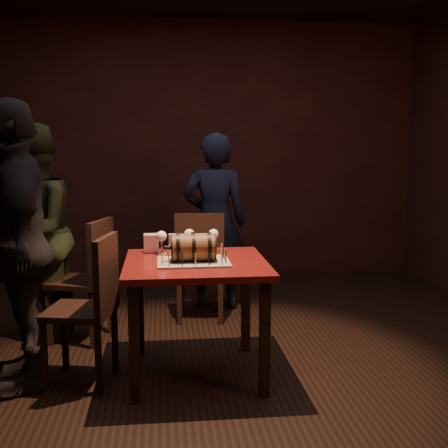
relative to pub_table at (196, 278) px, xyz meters
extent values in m
plane|color=black|center=(0.11, 0.20, -0.64)|extent=(5.00, 5.00, 0.00)
cube|color=black|center=(0.11, 2.70, 0.76)|extent=(5.00, 0.04, 2.80)
cube|color=black|center=(0.11, -2.30, 0.76)|extent=(5.00, 0.04, 2.80)
cube|color=#540E0E|center=(0.00, 0.00, 0.09)|extent=(0.90, 0.90, 0.04)
cube|color=black|center=(-0.38, -0.38, -0.29)|extent=(0.06, 0.06, 0.71)
cube|color=black|center=(0.38, -0.38, -0.29)|extent=(0.06, 0.06, 0.71)
cube|color=black|center=(-0.38, 0.38, -0.29)|extent=(0.06, 0.06, 0.71)
cube|color=black|center=(0.38, 0.38, -0.29)|extent=(0.06, 0.06, 0.71)
cube|color=gray|center=(-0.02, -0.04, 0.12)|extent=(0.45, 0.35, 0.01)
cylinder|color=brown|center=(-0.02, -0.04, 0.21)|extent=(0.26, 0.17, 0.17)
cylinder|color=black|center=(-0.11, -0.04, 0.21)|extent=(0.02, 0.19, 0.19)
cylinder|color=black|center=(-0.02, -0.04, 0.21)|extent=(0.02, 0.19, 0.19)
cylinder|color=black|center=(0.08, -0.04, 0.21)|extent=(0.02, 0.19, 0.19)
cylinder|color=black|center=(-0.15, -0.04, 0.21)|extent=(0.01, 0.17, 0.17)
cylinder|color=black|center=(0.12, -0.04, 0.21)|extent=(0.01, 0.17, 0.17)
cylinder|color=black|center=(-0.17, -0.04, 0.21)|extent=(0.04, 0.02, 0.02)
sphere|color=black|center=(-0.19, -0.04, 0.21)|extent=(0.03, 0.03, 0.03)
cylinder|color=#D6BD80|center=(-0.17, -0.19, 0.16)|extent=(0.01, 0.01, 0.08)
cylinder|color=black|center=(-0.17, -0.19, 0.21)|extent=(0.00, 0.00, 0.01)
cylinder|color=black|center=(-0.09, -0.19, 0.16)|extent=(0.01, 0.01, 0.08)
cylinder|color=black|center=(-0.09, -0.19, 0.21)|extent=(0.00, 0.00, 0.01)
cylinder|color=#D6BD80|center=(-0.01, -0.19, 0.16)|extent=(0.01, 0.01, 0.08)
cylinder|color=black|center=(-0.01, -0.19, 0.21)|extent=(0.00, 0.00, 0.01)
cylinder|color=black|center=(0.07, -0.19, 0.16)|extent=(0.01, 0.01, 0.08)
cylinder|color=black|center=(0.07, -0.19, 0.21)|extent=(0.00, 0.00, 0.01)
cylinder|color=#D6BD80|center=(0.15, -0.19, 0.16)|extent=(0.01, 0.01, 0.08)
cylinder|color=black|center=(0.15, -0.19, 0.21)|extent=(0.00, 0.00, 0.01)
cylinder|color=black|center=(0.18, -0.14, 0.16)|extent=(0.01, 0.01, 0.08)
cylinder|color=black|center=(0.18, -0.14, 0.21)|extent=(0.00, 0.00, 0.01)
cylinder|color=#D6BD80|center=(0.18, -0.06, 0.16)|extent=(0.01, 0.01, 0.08)
cylinder|color=black|center=(0.18, -0.06, 0.21)|extent=(0.00, 0.00, 0.01)
cylinder|color=black|center=(0.18, 0.02, 0.16)|extent=(0.01, 0.01, 0.08)
cylinder|color=black|center=(0.18, 0.02, 0.21)|extent=(0.00, 0.00, 0.01)
cylinder|color=#D6BD80|center=(0.18, 0.10, 0.16)|extent=(0.01, 0.01, 0.08)
cylinder|color=black|center=(0.18, 0.10, 0.21)|extent=(0.00, 0.00, 0.01)
cylinder|color=black|center=(0.10, 0.10, 0.16)|extent=(0.01, 0.01, 0.08)
cylinder|color=black|center=(0.10, 0.10, 0.21)|extent=(0.00, 0.00, 0.01)
cylinder|color=#D6BD80|center=(0.02, 0.10, 0.16)|extent=(0.01, 0.01, 0.08)
cylinder|color=black|center=(0.02, 0.10, 0.21)|extent=(0.00, 0.00, 0.01)
cylinder|color=black|center=(-0.06, 0.10, 0.16)|extent=(0.01, 0.01, 0.08)
cylinder|color=black|center=(-0.06, 0.10, 0.21)|extent=(0.00, 0.00, 0.01)
cylinder|color=#D6BD80|center=(-0.14, 0.10, 0.16)|extent=(0.01, 0.01, 0.08)
cylinder|color=black|center=(-0.14, 0.10, 0.21)|extent=(0.00, 0.00, 0.01)
cylinder|color=black|center=(-0.21, 0.09, 0.16)|extent=(0.01, 0.01, 0.08)
cylinder|color=black|center=(-0.21, 0.09, 0.21)|extent=(0.00, 0.00, 0.01)
cylinder|color=#D6BD80|center=(-0.21, 0.01, 0.16)|extent=(0.01, 0.01, 0.08)
cylinder|color=black|center=(-0.21, 0.01, 0.21)|extent=(0.00, 0.00, 0.01)
cylinder|color=black|center=(-0.21, -0.07, 0.16)|extent=(0.01, 0.01, 0.08)
cylinder|color=black|center=(-0.21, -0.07, 0.21)|extent=(0.00, 0.00, 0.01)
cylinder|color=#D6BD80|center=(-0.21, -0.15, 0.16)|extent=(0.01, 0.01, 0.08)
cylinder|color=black|center=(-0.21, -0.15, 0.21)|extent=(0.00, 0.00, 0.01)
cylinder|color=silver|center=(-0.22, 0.24, 0.11)|extent=(0.06, 0.06, 0.01)
cylinder|color=silver|center=(-0.22, 0.24, 0.16)|extent=(0.01, 0.01, 0.09)
sphere|color=silver|center=(-0.22, 0.24, 0.23)|extent=(0.07, 0.07, 0.07)
sphere|color=#591114|center=(-0.22, 0.24, 0.23)|extent=(0.05, 0.05, 0.05)
cylinder|color=silver|center=(-0.03, 0.31, 0.11)|extent=(0.06, 0.06, 0.01)
cylinder|color=silver|center=(-0.03, 0.31, 0.16)|extent=(0.01, 0.01, 0.09)
sphere|color=silver|center=(-0.03, 0.31, 0.23)|extent=(0.07, 0.07, 0.07)
cylinder|color=silver|center=(0.14, 0.28, 0.11)|extent=(0.06, 0.06, 0.01)
cylinder|color=silver|center=(0.14, 0.28, 0.16)|extent=(0.01, 0.01, 0.09)
sphere|color=silver|center=(0.14, 0.28, 0.23)|extent=(0.07, 0.07, 0.07)
sphere|color=#BF594C|center=(0.14, 0.28, 0.23)|extent=(0.05, 0.05, 0.05)
cylinder|color=silver|center=(-0.13, 0.16, 0.18)|extent=(0.07, 0.07, 0.15)
cylinder|color=#9E5414|center=(-0.13, 0.16, 0.17)|extent=(0.06, 0.06, 0.11)
cylinder|color=white|center=(-0.13, 0.16, 0.23)|extent=(0.06, 0.06, 0.02)
cube|color=black|center=(0.11, 1.16, -0.19)|extent=(0.44, 0.44, 0.04)
cube|color=black|center=(0.30, 1.31, -0.43)|extent=(0.04, 0.04, 0.43)
cube|color=black|center=(-0.04, 1.34, -0.43)|extent=(0.04, 0.04, 0.43)
cube|color=black|center=(0.26, 0.97, -0.43)|extent=(0.04, 0.04, 0.43)
cube|color=black|center=(-0.08, 1.01, -0.43)|extent=(0.04, 0.04, 0.43)
cube|color=black|center=(0.09, 0.98, 0.06)|extent=(0.40, 0.08, 0.46)
cube|color=black|center=(-0.84, 0.74, -0.19)|extent=(0.50, 0.50, 0.04)
cube|color=black|center=(-0.95, 0.95, -0.43)|extent=(0.04, 0.04, 0.43)
cube|color=black|center=(-1.05, 0.63, -0.43)|extent=(0.04, 0.04, 0.43)
cube|color=black|center=(-0.62, 0.85, -0.43)|extent=(0.04, 0.04, 0.43)
cube|color=black|center=(-0.73, 0.53, -0.43)|extent=(0.04, 0.04, 0.43)
cube|color=black|center=(-0.67, 0.68, 0.06)|extent=(0.16, 0.39, 0.46)
cube|color=black|center=(-0.73, -0.02, -0.19)|extent=(0.47, 0.47, 0.04)
cube|color=black|center=(-0.87, 0.18, -0.43)|extent=(0.04, 0.04, 0.43)
cube|color=black|center=(-0.93, -0.15, -0.43)|extent=(0.04, 0.04, 0.43)
cube|color=black|center=(-0.53, 0.11, -0.43)|extent=(0.04, 0.04, 0.43)
cube|color=black|center=(-0.60, -0.22, -0.43)|extent=(0.04, 0.04, 0.43)
cube|color=black|center=(-0.56, -0.06, 0.06)|extent=(0.12, 0.40, 0.46)
imported|color=black|center=(0.26, 1.47, 0.15)|extent=(0.62, 0.44, 1.58)
imported|color=#32361B|center=(-1.19, 0.77, 0.18)|extent=(0.62, 0.80, 1.65)
imported|color=black|center=(-1.08, -0.05, 0.24)|extent=(0.69, 1.11, 1.76)
camera|label=1|loc=(-0.20, -3.50, 0.86)|focal=45.00mm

